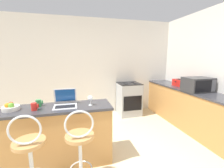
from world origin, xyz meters
TOP-DOWN VIEW (x-y plane):
  - wall_back at (0.00, 2.68)m, footprint 12.00×0.06m
  - breakfast_bar at (-0.60, 0.73)m, footprint 1.51×0.50m
  - counter_right at (2.13, 1.07)m, footprint 0.59×3.18m
  - bar_stool_near at (-0.87, 0.23)m, footprint 0.40×0.40m
  - bar_stool_far at (-0.33, 0.23)m, footprint 0.40×0.40m
  - laptop at (-0.51, 0.77)m, footprint 0.32×0.32m
  - microwave at (2.09, 1.06)m, footprint 0.53×0.40m
  - toaster at (2.12, 1.65)m, footprint 0.21×0.30m
  - stove_range at (1.09, 2.35)m, footprint 0.59×0.57m
  - fruit_bowl at (-1.20, 0.74)m, footprint 0.21×0.21m
  - mug_red at (-0.90, 0.67)m, footprint 0.09×0.07m
  - pepper_mill at (2.36, 1.38)m, footprint 0.06×0.06m
  - wine_glass_short at (-0.15, 0.69)m, footprint 0.08×0.08m
  - mug_green at (-0.87, 0.83)m, footprint 0.09×0.08m

SIDE VIEW (x-z plane):
  - stove_range at x=1.09m, z-range 0.00..0.89m
  - counter_right at x=2.13m, z-range 0.00..0.89m
  - breakfast_bar at x=-0.60m, z-range 0.00..0.89m
  - bar_stool_near at x=-0.87m, z-range -0.03..0.99m
  - bar_stool_far at x=-0.33m, z-range -0.03..0.99m
  - fruit_bowl at x=-1.20m, z-range 0.87..0.98m
  - mug_green at x=-0.87m, z-range 0.89..0.99m
  - mug_red at x=-0.90m, z-range 0.89..0.99m
  - laptop at x=-0.51m, z-range 0.82..1.07m
  - toaster at x=2.12m, z-range 0.89..1.05m
  - wine_glass_short at x=-0.15m, z-range 0.92..1.06m
  - pepper_mill at x=2.36m, z-range 0.88..1.13m
  - microwave at x=2.09m, z-range 0.89..1.18m
  - wall_back at x=0.00m, z-range 0.00..2.60m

